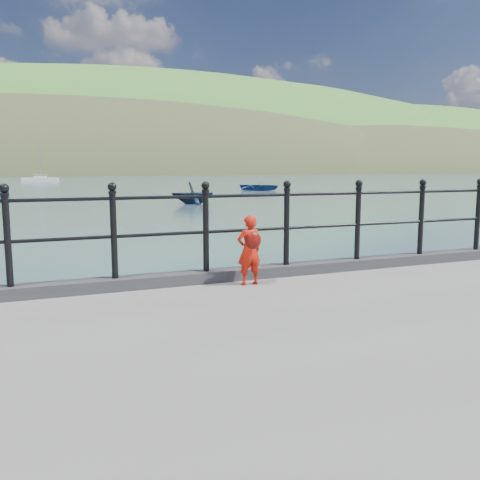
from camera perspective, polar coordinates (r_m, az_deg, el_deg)
name	(u,v)px	position (r m, az deg, el deg)	size (l,w,h in m)	color
ground	(243,344)	(7.48, 0.36, -11.58)	(600.00, 600.00, 0.00)	#2D4251
kerb	(247,273)	(7.05, 0.84, -3.71)	(60.00, 0.30, 0.15)	#28282B
railing	(248,219)	(6.94, 0.85, 2.35)	(18.11, 0.11, 1.20)	black
far_shore	(127,220)	(250.58, -12.56, 2.18)	(830.00, 200.00, 156.00)	#333A21
child	(249,249)	(6.59, 1.06, -1.07)	(0.34, 0.30, 0.92)	red
launch_blue	(260,186)	(57.09, 2.27, 6.06)	(3.29, 4.60, 0.95)	navy
launch_navy	(193,193)	(35.72, -5.34, 5.26)	(2.49, 2.89, 1.52)	black
sailboat_deep	(40,180)	(99.81, -21.51, 6.31)	(6.52, 3.02, 9.28)	silver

